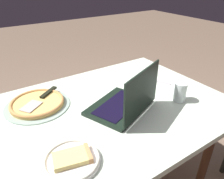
# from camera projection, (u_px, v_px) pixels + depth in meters

# --- Properties ---
(dining_table) EXTENTS (1.24, 0.95, 0.75)m
(dining_table) POSITION_uv_depth(u_px,v_px,m) (114.00, 114.00, 1.21)
(dining_table) COLOR silver
(dining_table) RESTS_ON ground_plane
(laptop) EXTENTS (0.40, 0.36, 0.25)m
(laptop) POSITION_uv_depth(u_px,v_px,m) (126.00, 102.00, 1.10)
(laptop) COLOR black
(laptop) RESTS_ON dining_table
(pizza_plate) EXTENTS (0.22, 0.22, 0.04)m
(pizza_plate) POSITION_uv_depth(u_px,v_px,m) (72.00, 159.00, 0.81)
(pizza_plate) COLOR white
(pizza_plate) RESTS_ON dining_table
(pizza_tray) EXTENTS (0.35, 0.35, 0.03)m
(pizza_tray) POSITION_uv_depth(u_px,v_px,m) (37.00, 103.00, 1.16)
(pizza_tray) COLOR #93AA9C
(pizza_tray) RESTS_ON dining_table
(table_knife) EXTENTS (0.11, 0.21, 0.01)m
(table_knife) POSITION_uv_depth(u_px,v_px,m) (152.00, 79.00, 1.44)
(table_knife) COLOR #B9B0B7
(table_knife) RESTS_ON dining_table
(drink_cup) EXTENTS (0.07, 0.07, 0.11)m
(drink_cup) POSITION_uv_depth(u_px,v_px,m) (180.00, 92.00, 1.18)
(drink_cup) COLOR white
(drink_cup) RESTS_ON dining_table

